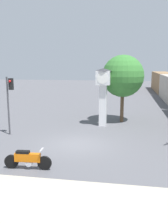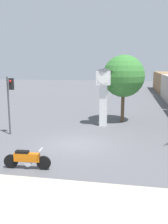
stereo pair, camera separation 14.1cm
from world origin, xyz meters
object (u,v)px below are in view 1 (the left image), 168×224
motorcycle (28,159)px  clock_tower (103,88)px  street_tree (123,76)px  traffic_light (10,95)px

motorcycle → clock_tower: 9.98m
street_tree → traffic_light: bearing=-144.6°
motorcycle → traffic_light: 6.89m
motorcycle → clock_tower: size_ratio=0.50×
clock_tower → traffic_light: clock_tower is taller
clock_tower → street_tree: bearing=48.1°
motorcycle → street_tree: size_ratio=0.41×
motorcycle → street_tree: 12.23m
street_tree → motorcycle: bearing=-111.1°
motorcycle → street_tree: (4.22, 10.94, 3.47)m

